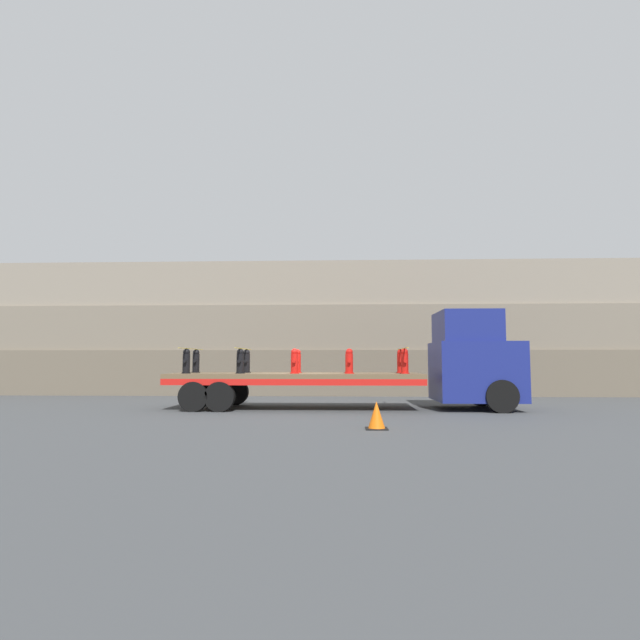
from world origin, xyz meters
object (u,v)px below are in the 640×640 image
(flatbed_trailer, at_px, (277,380))
(traffic_cone, at_px, (377,415))
(fire_hydrant_black_far_0, at_px, (196,361))
(fire_hydrant_red_near_4, at_px, (405,361))
(fire_hydrant_red_far_4, at_px, (401,361))
(fire_hydrant_red_far_3, at_px, (349,361))
(fire_hydrant_red_near_2, at_px, (295,361))
(fire_hydrant_red_near_3, at_px, (349,361))
(truck_cab, at_px, (477,361))
(fire_hydrant_red_far_2, at_px, (297,361))
(fire_hydrant_black_near_1, at_px, (240,361))
(fire_hydrant_black_far_1, at_px, (246,361))
(fire_hydrant_black_near_0, at_px, (186,361))

(flatbed_trailer, height_order, traffic_cone, flatbed_trailer)
(fire_hydrant_black_far_0, distance_m, fire_hydrant_red_near_4, 7.25)
(fire_hydrant_red_far_4, bearing_deg, fire_hydrant_red_far_3, 180.00)
(fire_hydrant_black_far_0, distance_m, traffic_cone, 8.18)
(flatbed_trailer, relative_size, fire_hydrant_red_near_2, 10.23)
(fire_hydrant_red_near_2, height_order, fire_hydrant_red_near_3, same)
(fire_hydrant_red_far_3, bearing_deg, truck_cab, -7.39)
(fire_hydrant_red_near_4, bearing_deg, fire_hydrant_red_far_2, 162.92)
(fire_hydrant_black_near_1, xyz_separation_m, fire_hydrant_red_far_3, (3.58, 1.10, 0.00))
(truck_cab, height_order, fire_hydrant_red_far_3, truck_cab)
(truck_cab, height_order, fire_hydrant_red_far_4, truck_cab)
(fire_hydrant_black_far_0, distance_m, fire_hydrant_black_far_1, 1.79)
(fire_hydrant_red_far_4, bearing_deg, fire_hydrant_red_near_2, -162.92)
(flatbed_trailer, bearing_deg, fire_hydrant_red_far_2, 40.65)
(fire_hydrant_black_near_0, height_order, traffic_cone, fire_hydrant_black_near_0)
(fire_hydrant_red_near_3, relative_size, fire_hydrant_red_far_3, 1.00)
(fire_hydrant_black_far_1, relative_size, fire_hydrant_red_far_3, 1.00)
(fire_hydrant_black_near_1, relative_size, fire_hydrant_red_near_2, 1.00)
(truck_cab, xyz_separation_m, flatbed_trailer, (-6.68, 0.00, -0.65))
(fire_hydrant_red_near_3, height_order, fire_hydrant_red_near_4, same)
(fire_hydrant_black_far_1, bearing_deg, fire_hydrant_red_far_2, 0.00)
(truck_cab, xyz_separation_m, traffic_cone, (-3.69, -4.94, -1.27))
(flatbed_trailer, distance_m, fire_hydrant_red_near_4, 4.31)
(truck_cab, distance_m, fire_hydrant_red_near_4, 2.51)
(flatbed_trailer, bearing_deg, fire_hydrant_black_far_0, 169.40)
(fire_hydrant_black_far_0, relative_size, fire_hydrant_red_far_4, 1.00)
(fire_hydrant_red_far_2, height_order, fire_hydrant_red_far_4, same)
(fire_hydrant_black_near_1, relative_size, fire_hydrant_red_far_4, 1.00)
(fire_hydrant_black_far_0, height_order, fire_hydrant_red_near_2, same)
(fire_hydrant_red_near_3, bearing_deg, fire_hydrant_red_near_4, 0.00)
(flatbed_trailer, xyz_separation_m, fire_hydrant_black_far_0, (-2.94, 0.55, 0.63))
(traffic_cone, bearing_deg, fire_hydrant_red_near_4, 74.30)
(fire_hydrant_red_near_3, bearing_deg, fire_hydrant_black_far_1, 162.92)
(fire_hydrant_black_far_0, bearing_deg, truck_cab, -3.28)
(flatbed_trailer, xyz_separation_m, fire_hydrant_black_near_0, (-2.94, -0.55, 0.63))
(fire_hydrant_red_far_2, bearing_deg, fire_hydrant_red_near_4, -17.08)
(flatbed_trailer, relative_size, fire_hydrant_red_far_3, 10.23)
(fire_hydrant_black_near_1, xyz_separation_m, fire_hydrant_red_far_4, (5.37, 1.10, 0.00))
(fire_hydrant_black_near_0, xyz_separation_m, fire_hydrant_red_far_3, (5.37, 1.10, 0.00))
(truck_cab, relative_size, traffic_cone, 4.99)
(fire_hydrant_red_near_2, distance_m, fire_hydrant_red_far_4, 3.75)
(fire_hydrant_black_far_1, bearing_deg, fire_hydrant_red_far_4, 0.00)
(truck_cab, xyz_separation_m, fire_hydrant_red_near_2, (-6.04, -0.55, -0.01))
(flatbed_trailer, xyz_separation_m, fire_hydrant_red_far_2, (0.64, 0.55, 0.63))
(flatbed_trailer, height_order, fire_hydrant_black_near_1, fire_hydrant_black_near_1)
(fire_hydrant_black_far_0, relative_size, fire_hydrant_red_near_2, 1.00)
(fire_hydrant_black_near_0, bearing_deg, truck_cab, 3.28)
(flatbed_trailer, bearing_deg, fire_hydrant_black_near_1, -154.42)
(fire_hydrant_black_near_1, height_order, fire_hydrant_red_far_4, same)
(fire_hydrant_red_near_4, bearing_deg, truck_cab, 12.64)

